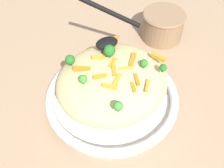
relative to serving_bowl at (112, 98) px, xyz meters
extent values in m
plane|color=#9E7F60|center=(0.00, 0.00, -0.03)|extent=(2.40, 2.40, 0.00)
cylinder|color=silver|center=(0.00, 0.00, -0.01)|extent=(0.30, 0.30, 0.03)
torus|color=silver|center=(0.00, 0.00, 0.01)|extent=(0.33, 0.33, 0.02)
torus|color=black|center=(0.00, 0.00, 0.01)|extent=(0.32, 0.32, 0.00)
ellipsoid|color=#D1BA7A|center=(0.00, 0.00, 0.06)|extent=(0.27, 0.25, 0.09)
cube|color=orange|center=(-0.01, 0.05, 0.11)|extent=(0.03, 0.02, 0.01)
cube|color=orange|center=(0.06, 0.09, 0.10)|extent=(0.03, 0.01, 0.01)
cube|color=orange|center=(0.03, -0.02, 0.11)|extent=(0.03, 0.02, 0.01)
cube|color=orange|center=(-0.04, -0.01, 0.11)|extent=(0.03, 0.02, 0.01)
cube|color=orange|center=(0.01, 0.01, 0.11)|extent=(0.03, 0.02, 0.01)
cube|color=orange|center=(-0.01, -0.04, 0.11)|extent=(0.04, 0.03, 0.01)
cube|color=orange|center=(0.11, -0.02, 0.10)|extent=(0.02, 0.04, 0.01)
cube|color=orange|center=(0.01, -0.07, 0.10)|extent=(0.01, 0.03, 0.01)
cube|color=orange|center=(-0.03, -0.04, 0.11)|extent=(0.03, 0.03, 0.01)
cube|color=orange|center=(0.06, 0.00, 0.11)|extent=(0.04, 0.04, 0.01)
cube|color=orange|center=(0.04, -0.08, 0.10)|extent=(0.03, 0.03, 0.01)
cube|color=orange|center=(-0.06, 0.04, 0.11)|extent=(0.04, 0.03, 0.01)
cube|color=orange|center=(0.03, -0.05, 0.11)|extent=(0.02, 0.03, 0.01)
cube|color=orange|center=(0.00, -0.01, 0.11)|extent=(0.02, 0.03, 0.01)
cylinder|color=#296820|center=(0.07, -0.03, 0.10)|extent=(0.01, 0.01, 0.01)
sphere|color=#2D7A28|center=(0.07, -0.03, 0.11)|extent=(0.02, 0.02, 0.02)
cylinder|color=#377928|center=(-0.05, -0.10, 0.10)|extent=(0.01, 0.01, 0.01)
sphere|color=#3D8E33|center=(-0.05, -0.10, 0.12)|extent=(0.02, 0.02, 0.02)
cylinder|color=#377928|center=(-0.07, 0.00, 0.10)|extent=(0.01, 0.01, 0.01)
sphere|color=#3D8E33|center=(-0.07, 0.00, 0.11)|extent=(0.02, 0.02, 0.02)
cylinder|color=#205B1C|center=(0.09, -0.06, 0.10)|extent=(0.01, 0.01, 0.01)
sphere|color=#236B23|center=(0.09, -0.06, 0.11)|extent=(0.02, 0.02, 0.02)
cylinder|color=#205B1C|center=(0.02, 0.04, 0.11)|extent=(0.01, 0.01, 0.01)
sphere|color=#236B23|center=(0.02, 0.04, 0.12)|extent=(0.03, 0.03, 0.03)
cylinder|color=#205B1C|center=(-0.07, 0.07, 0.10)|extent=(0.01, 0.01, 0.01)
sphere|color=#236B23|center=(-0.07, 0.07, 0.12)|extent=(0.02, 0.02, 0.02)
ellipsoid|color=black|center=(0.03, 0.07, 0.12)|extent=(0.06, 0.04, 0.02)
cylinder|color=black|center=(0.07, 0.13, 0.15)|extent=(0.13, 0.10, 0.08)
cylinder|color=#8C6B4C|center=(0.28, 0.15, 0.02)|extent=(0.13, 0.13, 0.09)
torus|color=#8C6B4C|center=(0.28, 0.15, 0.06)|extent=(0.13, 0.13, 0.01)
camera|label=1|loc=(-0.22, -0.36, 0.54)|focal=43.25mm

